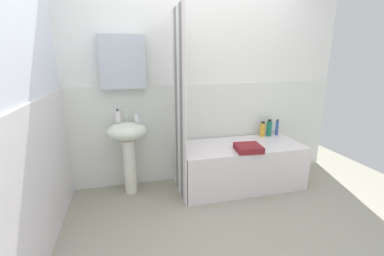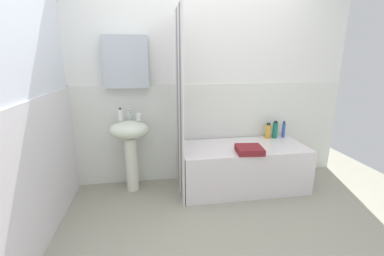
% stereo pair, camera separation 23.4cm
% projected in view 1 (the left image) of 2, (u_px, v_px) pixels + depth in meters
% --- Properties ---
extents(ground_plane, '(4.80, 5.60, 0.04)m').
position_uv_depth(ground_plane, '(239.00, 238.00, 2.26)').
color(ground_plane, gray).
extents(wall_back_tiled, '(3.60, 0.18, 2.40)m').
position_uv_depth(wall_back_tiled, '(196.00, 89.00, 3.12)').
color(wall_back_tiled, white).
rests_on(wall_back_tiled, ground_plane).
extents(wall_left_tiled, '(0.07, 1.81, 2.40)m').
position_uv_depth(wall_left_tiled, '(30.00, 112.00, 1.90)').
color(wall_left_tiled, white).
rests_on(wall_left_tiled, ground_plane).
extents(sink, '(0.44, 0.34, 0.83)m').
position_uv_depth(sink, '(128.00, 142.00, 2.84)').
color(sink, silver).
rests_on(sink, ground_plane).
extents(faucet, '(0.03, 0.12, 0.12)m').
position_uv_depth(faucet, '(126.00, 115.00, 2.84)').
color(faucet, silver).
rests_on(faucet, sink).
extents(soap_dispenser, '(0.06, 0.06, 0.15)m').
position_uv_depth(soap_dispenser, '(118.00, 116.00, 2.79)').
color(soap_dispenser, white).
rests_on(soap_dispenser, sink).
extents(toothbrush_cup, '(0.06, 0.06, 0.08)m').
position_uv_depth(toothbrush_cup, '(137.00, 118.00, 2.81)').
color(toothbrush_cup, white).
rests_on(toothbrush_cup, sink).
extents(bathtub, '(1.45, 0.66, 0.52)m').
position_uv_depth(bathtub, '(240.00, 165.00, 3.11)').
color(bathtub, silver).
rests_on(bathtub, ground_plane).
extents(shower_curtain, '(0.01, 0.66, 2.00)m').
position_uv_depth(shower_curtain, '(179.00, 107.00, 2.74)').
color(shower_curtain, white).
rests_on(shower_curtain, ground_plane).
extents(shampoo_bottle, '(0.04, 0.04, 0.21)m').
position_uv_depth(shampoo_bottle, '(277.00, 128.00, 3.40)').
color(shampoo_bottle, '#3654A5').
rests_on(shampoo_bottle, bathtub).
extents(lotion_bottle, '(0.06, 0.06, 0.22)m').
position_uv_depth(lotion_bottle, '(269.00, 128.00, 3.36)').
color(lotion_bottle, '#1B745B').
rests_on(lotion_bottle, bathtub).
extents(conditioner_bottle, '(0.07, 0.07, 0.20)m').
position_uv_depth(conditioner_bottle, '(263.00, 129.00, 3.34)').
color(conditioner_bottle, gold).
rests_on(conditioner_bottle, bathtub).
extents(towel_folded, '(0.30, 0.29, 0.07)m').
position_uv_depth(towel_folded, '(248.00, 148.00, 2.83)').
color(towel_folded, maroon).
rests_on(towel_folded, bathtub).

